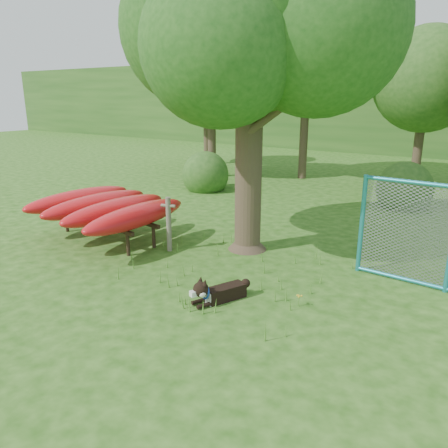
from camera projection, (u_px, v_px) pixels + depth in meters
The scene contains 13 objects.
ground at pixel (180, 287), 8.38m from camera, with size 80.00×80.00×0.00m, color #214F0F.
oak_tree at pixel (251, 16), 9.07m from camera, with size 6.31×5.59×7.68m.
wooden_post at pixel (169, 223), 10.15m from camera, with size 0.35×0.17×1.29m.
kayak_rack at pixel (106, 207), 10.94m from camera, with size 3.44×3.58×1.11m.
husky_dog at pixel (217, 292), 7.72m from camera, with size 0.66×1.11×0.53m.
wildflower_clump at pixel (299, 297), 7.55m from camera, with size 0.10×0.10×0.22m.
bg_tree_a at pixel (211, 72), 18.55m from camera, with size 4.40×4.40×6.70m.
bg_tree_b at pixel (309, 43), 17.92m from camera, with size 5.20×5.20×8.22m.
bg_tree_c at pixel (426, 80), 16.69m from camera, with size 4.00×4.00×6.12m.
bg_tree_f at pixel (207, 92), 22.50m from camera, with size 3.60×3.60×5.55m.
shrub_left at pixel (206, 190), 17.02m from camera, with size 1.80×1.80×1.80m, color #28521A.
shrub_mid at pixel (402, 207), 14.41m from camera, with size 1.80×1.80×1.80m, color #28521A.
wooded_hillside at pixel (444, 104), 29.68m from camera, with size 80.00×12.00×6.00m, color #28521A.
Camera 1 is at (5.05, -5.87, 3.52)m, focal length 35.00 mm.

